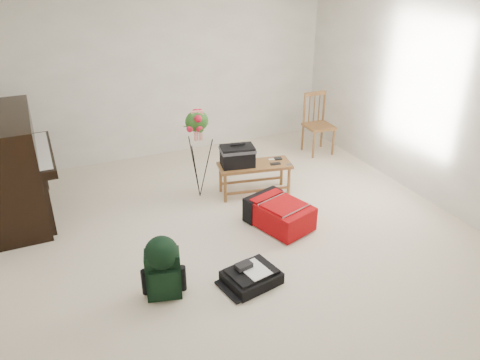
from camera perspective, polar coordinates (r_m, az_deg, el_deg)
name	(u,v)px	position (r m, az deg, el deg)	size (l,w,h in m)	color
floor	(246,240)	(5.18, 0.74, -7.36)	(5.00, 5.50, 0.01)	beige
wall_back	(168,72)	(7.08, -8.82, 12.84)	(5.00, 0.04, 2.50)	white
wall_right	(439,103)	(6.04, 23.14, 8.68)	(0.04, 5.50, 2.50)	white
piano	(16,169)	(5.96, -25.68, 1.21)	(0.71, 1.50, 1.25)	black
bench	(244,160)	(5.85, 0.43, 2.50)	(0.98, 0.54, 0.71)	#986131
dining_chair	(318,124)	(7.33, 9.45, 6.72)	(0.42, 0.42, 0.93)	#986131
red_suitcase	(277,212)	(5.40, 4.57, -3.87)	(0.67, 0.84, 0.31)	#C40808
black_duffel	(251,276)	(4.55, 1.39, -11.63)	(0.56, 0.48, 0.21)	black
green_backpack	(163,265)	(4.30, -9.41, -10.16)	(0.35, 0.32, 0.62)	black
flower_stand	(198,155)	(5.83, -5.11, 3.06)	(0.44, 0.44, 1.18)	black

